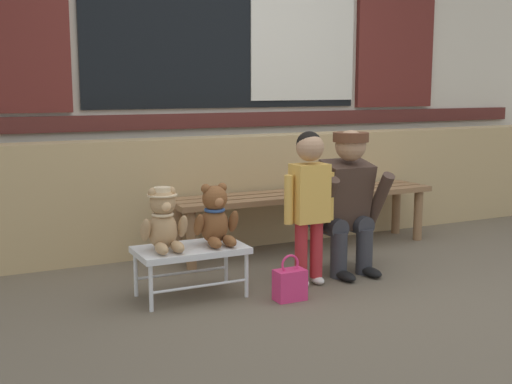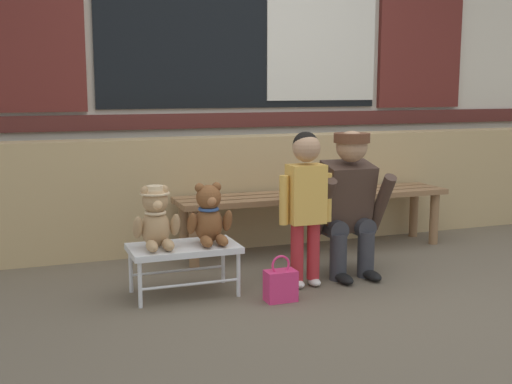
% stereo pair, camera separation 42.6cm
% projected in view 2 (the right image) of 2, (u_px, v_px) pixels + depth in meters
% --- Properties ---
extents(ground_plane, '(60.00, 60.00, 0.00)m').
position_uv_depth(ground_plane, '(347.00, 296.00, 3.91)').
color(ground_plane, brown).
extents(brick_low_wall, '(6.59, 0.25, 0.85)m').
position_uv_depth(brick_low_wall, '(261.00, 190.00, 5.16)').
color(brick_low_wall, tan).
rests_on(brick_low_wall, ground).
extents(shop_facade, '(6.73, 0.26, 3.22)m').
position_uv_depth(shop_facade, '(240.00, 37.00, 5.45)').
color(shop_facade, beige).
rests_on(shop_facade, ground).
extents(wooden_bench_long, '(2.10, 0.40, 0.44)m').
position_uv_depth(wooden_bench_long, '(314.00, 202.00, 4.93)').
color(wooden_bench_long, '#8E6642').
rests_on(wooden_bench_long, ground).
extents(small_display_bench, '(0.64, 0.36, 0.30)m').
position_uv_depth(small_display_bench, '(184.00, 251.00, 3.89)').
color(small_display_bench, silver).
rests_on(small_display_bench, ground).
extents(teddy_bear_with_hat, '(0.28, 0.27, 0.36)m').
position_uv_depth(teddy_bear_with_hat, '(156.00, 218.00, 3.81)').
color(teddy_bear_with_hat, tan).
rests_on(teddy_bear_with_hat, small_display_bench).
extents(teddy_bear_plain, '(0.28, 0.26, 0.36)m').
position_uv_depth(teddy_bear_plain, '(209.00, 216.00, 3.92)').
color(teddy_bear_plain, brown).
rests_on(teddy_bear_plain, small_display_bench).
extents(child_standing, '(0.35, 0.18, 0.96)m').
position_uv_depth(child_standing, '(306.00, 192.00, 4.01)').
color(child_standing, '#B7282D').
rests_on(child_standing, ground).
extents(adult_crouching, '(0.50, 0.49, 0.95)m').
position_uv_depth(adult_crouching, '(348.00, 203.00, 4.27)').
color(adult_crouching, '#333338').
rests_on(adult_crouching, ground).
extents(handbag_on_ground, '(0.18, 0.11, 0.27)m').
position_uv_depth(handbag_on_ground, '(281.00, 285.00, 3.80)').
color(handbag_on_ground, '#E53370').
rests_on(handbag_on_ground, ground).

